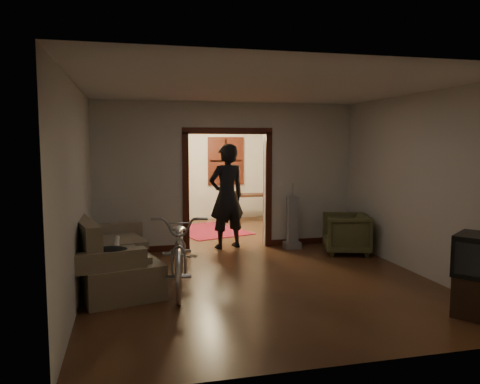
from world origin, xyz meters
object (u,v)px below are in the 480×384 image
object	(u,v)px
armchair	(346,233)
locker	(146,185)
sofa	(109,249)
person	(227,196)
bicycle	(181,249)
desk	(252,208)

from	to	relation	value
armchair	locker	xyz separation A→B (m)	(-3.45, 3.95, 0.62)
sofa	person	size ratio (longest dim) A/B	1.10
bicycle	armchair	bearing A→B (deg)	29.72
sofa	desk	distance (m)	5.75
person	desk	xyz separation A→B (m)	(1.25, 2.77, -0.65)
armchair	locker	bearing A→B (deg)	-121.34
bicycle	locker	xyz separation A→B (m)	(-0.26, 5.27, 0.44)
sofa	bicycle	bearing A→B (deg)	-37.04
locker	sofa	bearing A→B (deg)	-109.09
person	locker	distance (m)	3.30
bicycle	locker	world-z (taller)	locker
bicycle	armchair	xyz separation A→B (m)	(3.19, 1.32, -0.18)
desk	sofa	bearing A→B (deg)	-139.95
person	desk	bearing A→B (deg)	-130.96
sofa	armchair	bearing A→B (deg)	-2.30
sofa	locker	bearing A→B (deg)	66.86
locker	desk	bearing A→B (deg)	-15.15
sofa	person	world-z (taller)	person
bicycle	person	xyz separation A→B (m)	(1.15, 2.29, 0.46)
sofa	person	xyz separation A→B (m)	(2.14, 1.88, 0.50)
person	bicycle	bearing A→B (deg)	46.56
person	desk	distance (m)	3.11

